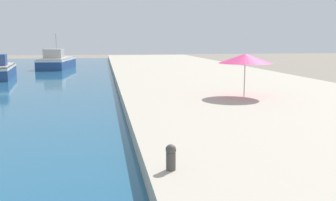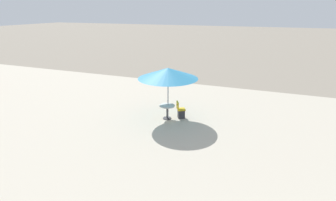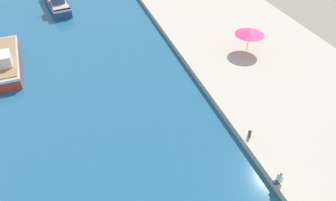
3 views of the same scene
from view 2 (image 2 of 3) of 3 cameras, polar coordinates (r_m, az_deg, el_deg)
The scene contains 3 objects.
cafe_umbrella_pink at distance 13.05m, azimuth 0.00°, elevation 5.97°, with size 3.02×3.02×2.70m.
cafe_table at distance 13.60m, azimuth -0.20°, elevation -1.88°, with size 0.80×0.80×0.74m.
cafe_chair_left at distance 13.79m, azimuth 2.78°, elevation -2.53°, with size 0.56×0.57×0.91m.
Camera 2 is at (-2.84, 3.17, 6.06)m, focal length 28.00 mm.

